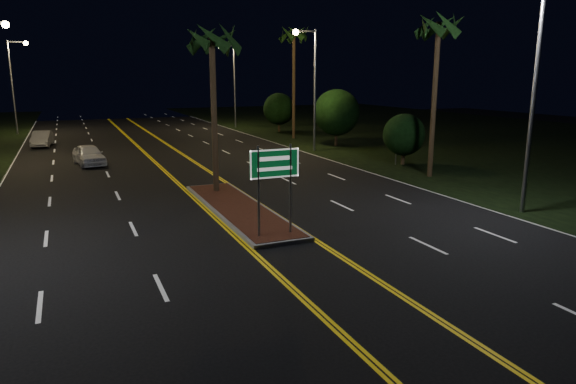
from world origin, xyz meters
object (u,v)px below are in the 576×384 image
shrub_far (279,109)px  car_far (42,138)px  streetlight_right_near (529,76)px  palm_right_near (439,27)px  palm_median (212,40)px  car_near (89,153)px  palm_right_far (294,36)px  streetlight_right_far (231,76)px  highway_sign (275,172)px  streetlight_right_mid (310,76)px  streetlight_left_far (15,76)px  warning_sign (397,137)px  median_island (239,209)px  shrub_near (404,135)px  shrub_mid (337,112)px

shrub_far → car_far: 22.46m
streetlight_right_near → palm_right_near: bearing=76.7°
palm_median → car_near: palm_median is taller
palm_right_far → car_far: bearing=171.8°
streetlight_right_near → palm_median: 13.69m
streetlight_right_far → shrub_far: 7.56m
highway_sign → car_near: (-5.31, 19.11, -1.63)m
streetlight_right_near → streetlight_right_mid: 20.00m
streetlight_left_far → car_far: (2.21, -10.93, -4.93)m
palm_median → warning_sign: size_ratio=3.02×
streetlight_left_far → streetlight_right_far: same height
streetlight_right_near → palm_median: (-10.61, 8.50, 1.62)m
median_island → shrub_near: (13.50, 7.00, 1.86)m
streetlight_left_far → palm_right_far: (23.41, -14.00, 3.49)m
palm_median → palm_right_near: 12.55m
streetlight_right_far → palm_median: (-10.61, -31.50, 1.62)m
streetlight_left_far → palm_right_near: (23.11, -34.00, 2.56)m
warning_sign → palm_median: bearing=171.2°
streetlight_right_far → palm_right_near: bearing=-86.6°
median_island → shrub_mid: shrub_mid is taller
shrub_mid → shrub_far: (-0.20, 12.00, -0.39)m
streetlight_right_near → car_far: streetlight_right_near is taller
streetlight_right_mid → warning_sign: streetlight_right_mid is taller
streetlight_left_far → palm_right_far: size_ratio=0.87×
palm_right_far → shrub_far: bearing=80.5°
palm_right_far → car_near: 21.53m
shrub_near → warning_sign: bearing=172.5°
highway_sign → shrub_far: bearing=67.4°
car_near → shrub_mid: bearing=-3.0°
streetlight_right_near → palm_right_near: size_ratio=0.97×
shrub_mid → warning_sign: bearing=-95.7°
streetlight_left_far → shrub_near: size_ratio=2.73×
median_island → shrub_near: 15.32m
palm_right_near → shrub_near: bearing=76.0°
shrub_near → shrub_mid: 10.04m
streetlight_left_far → warning_sign: bearing=-51.7°
highway_sign → car_near: size_ratio=0.69×
shrub_mid → palm_right_near: bearing=-96.1°
streetlight_right_mid → warning_sign: 9.14m
car_near → car_far: bearing=96.3°
palm_median → median_island: bearing=-90.0°
palm_right_far → shrub_near: palm_right_far is taller
streetlight_right_near → car_far: size_ratio=2.06×
shrub_far → streetlight_left_far: bearing=161.9°
shrub_far → car_near: 23.80m
streetlight_right_far → palm_right_near: palm_right_near is taller
palm_median → shrub_near: palm_median is taller
streetlight_left_far → warning_sign: size_ratio=3.28×
streetlight_right_mid → palm_right_near: 12.41m
streetlight_right_far → shrub_far: (3.19, -6.00, -3.32)m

